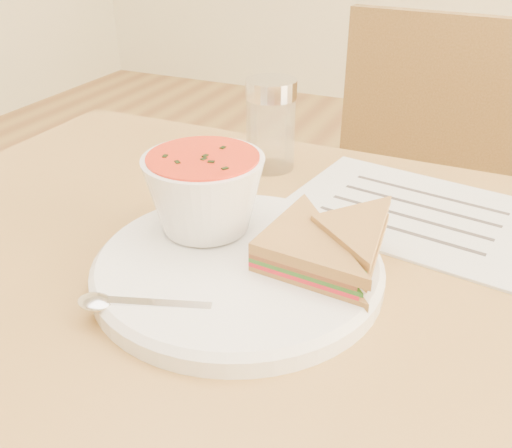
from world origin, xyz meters
The scene contains 8 objects.
chair_far centered at (0.04, 0.50, 0.45)m, with size 0.40×0.40×0.90m, color brown, non-canonical shape.
plate centered at (-0.04, -0.01, 0.76)m, with size 0.28×0.28×0.02m, color white, non-canonical shape.
soup_bowl centered at (-0.10, 0.03, 0.81)m, with size 0.12×0.12×0.08m, color white, non-canonical shape.
sandwich_half_a centered at (-0.02, -0.03, 0.78)m, with size 0.12×0.12×0.04m, color #AC773C, non-canonical shape.
sandwich_half_b centered at (0.01, 0.04, 0.79)m, with size 0.10×0.10×0.03m, color #AC773C, non-canonical shape.
spoon centered at (-0.08, -0.11, 0.77)m, with size 0.17×0.03×0.01m, color silver, non-canonical shape.
paper_menu centered at (0.09, 0.19, 0.75)m, with size 0.28×0.21×0.00m, color silver, non-canonical shape.
condiment_shaker centered at (-0.12, 0.24, 0.81)m, with size 0.07×0.07×0.12m, color silver, non-canonical shape.
Camera 1 is at (0.17, -0.42, 1.07)m, focal length 40.00 mm.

